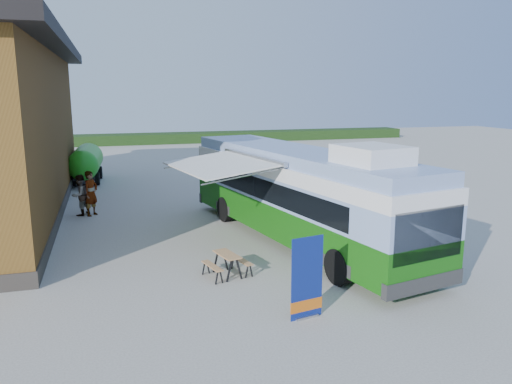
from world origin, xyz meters
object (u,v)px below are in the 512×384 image
object	(u,v)px
bus	(298,191)
person_a	(91,193)
picnic_table	(227,259)
slurry_tanker	(86,162)
banner	(307,285)
person_b	(80,195)

from	to	relation	value
bus	person_a	bearing A→B (deg)	129.02
picnic_table	person_a	world-z (taller)	person_a
bus	slurry_tanker	distance (m)	16.47
bus	person_a	distance (m)	9.45
banner	picnic_table	size ratio (longest dim) A/B	1.44
person_a	person_b	world-z (taller)	person_a
person_b	picnic_table	bearing A→B (deg)	66.70
person_b	slurry_tanker	distance (m)	8.36
banner	bus	bearing A→B (deg)	59.87
picnic_table	person_b	bearing A→B (deg)	102.67
banner	slurry_tanker	bearing A→B (deg)	94.36
bus	person_a	world-z (taller)	bus
bus	person_b	bearing A→B (deg)	130.08
picnic_table	person_a	xyz separation A→B (m)	(-3.97, 8.75, 0.47)
bus	picnic_table	xyz separation A→B (m)	(-3.24, -2.70, -1.33)
bus	picnic_table	distance (m)	4.42
person_b	slurry_tanker	bearing A→B (deg)	-139.84
person_a	slurry_tanker	distance (m)	8.52
person_a	person_b	xyz separation A→B (m)	(-0.47, 0.16, -0.09)
person_a	slurry_tanker	bearing A→B (deg)	43.55
picnic_table	person_a	bearing A→B (deg)	100.57
person_a	picnic_table	bearing A→B (deg)	-115.20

